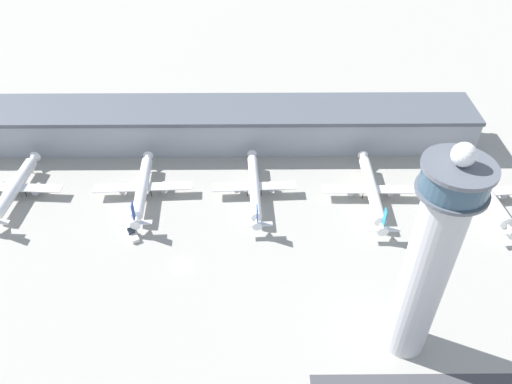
# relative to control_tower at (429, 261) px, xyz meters

# --- Properties ---
(ground_plane) EXTENTS (1000.00, 1000.00, 0.00)m
(ground_plane) POSITION_rel_control_tower_xyz_m (-64.64, 28.76, -33.34)
(ground_plane) COLOR #9E9B93
(terminal_building) EXTENTS (229.00, 25.00, 16.84)m
(terminal_building) POSITION_rel_control_tower_xyz_m (-64.64, 98.76, -24.82)
(terminal_building) COLOR #9399A3
(terminal_building) RESTS_ON ground
(control_tower) EXTENTS (15.37, 15.37, 66.57)m
(control_tower) POSITION_rel_control_tower_xyz_m (0.00, 0.00, 0.00)
(control_tower) COLOR #BCBCC1
(control_tower) RESTS_ON ground
(airplane_gate_bravo) EXTENTS (34.27, 39.76, 13.80)m
(airplane_gate_bravo) POSITION_rel_control_tower_xyz_m (-129.63, 63.37, -29.13)
(airplane_gate_bravo) COLOR white
(airplane_gate_bravo) RESTS_ON ground
(airplane_gate_charlie) EXTENTS (36.40, 40.68, 13.02)m
(airplane_gate_charlie) POSITION_rel_control_tower_xyz_m (-82.42, 62.99, -29.00)
(airplane_gate_charlie) COLOR white
(airplane_gate_charlie) RESTS_ON ground
(airplane_gate_delta) EXTENTS (31.14, 42.51, 12.36)m
(airplane_gate_delta) POSITION_rel_control_tower_xyz_m (-41.02, 62.81, -28.89)
(airplane_gate_delta) COLOR silver
(airplane_gate_delta) RESTS_ON ground
(airplane_gate_echo) EXTENTS (36.22, 43.83, 13.24)m
(airplane_gate_echo) POSITION_rel_control_tower_xyz_m (2.11, 60.84, -28.88)
(airplane_gate_echo) COLOR white
(airplane_gate_echo) RESTS_ON ground
(airplane_gate_foxtrot) EXTENTS (38.24, 44.12, 14.30)m
(airplane_gate_foxtrot) POSITION_rel_control_tower_xyz_m (43.07, 58.98, -28.75)
(airplane_gate_foxtrot) COLOR white
(airplane_gate_foxtrot) RESTS_ON ground
(service_truck_catering) EXTENTS (5.92, 7.86, 2.63)m
(service_truck_catering) POSITION_rel_control_tower_xyz_m (-82.88, 42.08, -32.43)
(service_truck_catering) COLOR black
(service_truck_catering) RESTS_ON ground
(service_truck_fuel) EXTENTS (7.45, 8.06, 2.46)m
(service_truck_fuel) POSITION_rel_control_tower_xyz_m (-132.01, 65.84, -32.49)
(service_truck_fuel) COLOR black
(service_truck_fuel) RESTS_ON ground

